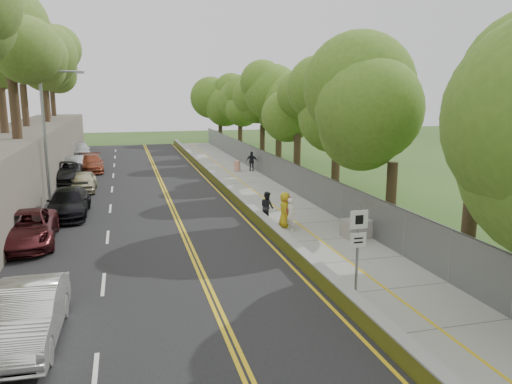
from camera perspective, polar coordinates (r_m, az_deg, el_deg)
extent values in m
plane|color=#33511E|center=(19.67, 4.64, -8.55)|extent=(140.00, 140.00, 0.00)
cube|color=black|center=(33.09, -13.10, -0.55)|extent=(11.20, 66.00, 0.04)
cube|color=gray|center=(34.23, 0.30, 0.15)|extent=(4.20, 66.00, 0.05)
cube|color=#C6D31C|center=(33.66, -3.48, 0.42)|extent=(0.42, 66.00, 0.60)
cube|color=#595147|center=(33.53, -27.22, 2.07)|extent=(5.00, 66.00, 4.00)
cube|color=slate|center=(34.66, 3.66, 1.91)|extent=(0.04, 66.00, 2.00)
cylinder|color=gray|center=(31.83, -22.98, 5.64)|extent=(0.18, 0.18, 8.00)
cylinder|color=gray|center=(31.60, -21.50, 12.72)|extent=(2.30, 0.13, 0.13)
cube|color=gray|center=(31.50, -19.50, 12.77)|extent=(0.50, 0.22, 0.14)
cylinder|color=gray|center=(16.93, 11.51, -6.36)|extent=(0.09, 0.09, 3.10)
cube|color=white|center=(16.63, 11.69, -3.10)|extent=(0.62, 0.04, 0.62)
cube|color=white|center=(16.82, 11.60, -5.41)|extent=(0.56, 0.04, 0.50)
cylinder|color=#DE4B1D|center=(42.52, -2.16, 2.99)|extent=(0.53, 0.53, 0.87)
cube|color=gray|center=(23.67, 11.42, -4.09)|extent=(1.35, 1.08, 0.84)
imported|color=silver|center=(15.05, -24.73, -12.70)|extent=(1.78, 4.76, 1.55)
imported|color=#541B1F|center=(24.23, -24.78, -3.83)|extent=(2.74, 5.43, 1.47)
imported|color=black|center=(28.88, -20.65, -1.18)|extent=(2.17, 5.13, 1.48)
imported|color=#B6AD87|center=(35.84, -19.07, 1.14)|extent=(1.58, 3.92, 1.34)
imported|color=#9A9CA1|center=(44.10, -20.05, 2.94)|extent=(1.55, 4.27, 1.40)
imported|color=black|center=(40.34, -20.92, 2.18)|extent=(2.73, 5.37, 1.45)
imported|color=brown|center=(44.45, -18.32, 3.13)|extent=(2.25, 5.00, 1.42)
imported|color=silver|center=(54.13, -19.47, 4.56)|extent=(2.43, 5.04, 1.66)
imported|color=gold|center=(24.86, 3.30, -2.03)|extent=(0.76, 0.98, 1.77)
imported|color=white|center=(24.36, 4.00, -2.52)|extent=(0.47, 0.63, 1.60)
imported|color=black|center=(25.77, 1.28, -1.71)|extent=(0.82, 0.93, 1.61)
imported|color=#9B4730|center=(24.94, 3.54, -2.20)|extent=(0.63, 1.05, 1.59)
imported|color=black|center=(42.44, -0.49, 3.52)|extent=(1.06, 0.70, 1.67)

